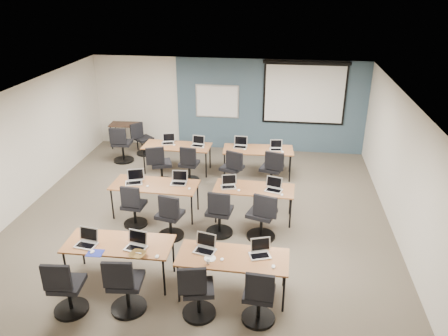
# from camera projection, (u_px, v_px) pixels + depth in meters

# --- Properties ---
(floor) EXTENTS (8.00, 9.00, 0.02)m
(floor) POSITION_uv_depth(u_px,v_px,m) (200.00, 222.00, 9.32)
(floor) COLOR #6B6354
(floor) RESTS_ON ground
(ceiling) EXTENTS (8.00, 9.00, 0.02)m
(ceiling) POSITION_uv_depth(u_px,v_px,m) (197.00, 99.00, 8.23)
(ceiling) COLOR white
(ceiling) RESTS_ON ground
(wall_back) EXTENTS (8.00, 0.04, 2.70)m
(wall_back) POSITION_uv_depth(u_px,v_px,m) (228.00, 104.00, 12.85)
(wall_back) COLOR beige
(wall_back) RESTS_ON ground
(wall_front) EXTENTS (8.00, 0.04, 2.70)m
(wall_front) POSITION_uv_depth(u_px,v_px,m) (120.00, 328.00, 4.70)
(wall_front) COLOR beige
(wall_front) RESTS_ON ground
(wall_left) EXTENTS (0.04, 9.00, 2.70)m
(wall_left) POSITION_uv_depth(u_px,v_px,m) (14.00, 154.00, 9.28)
(wall_left) COLOR beige
(wall_left) RESTS_ON ground
(wall_right) EXTENTS (0.04, 9.00, 2.70)m
(wall_right) POSITION_uv_depth(u_px,v_px,m) (406.00, 176.00, 8.28)
(wall_right) COLOR beige
(wall_right) RESTS_ON ground
(blue_accent_panel) EXTENTS (5.50, 0.04, 2.70)m
(blue_accent_panel) POSITION_uv_depth(u_px,v_px,m) (270.00, 106.00, 12.67)
(blue_accent_panel) COLOR #3D5977
(blue_accent_panel) RESTS_ON wall_back
(whiteboard) EXTENTS (1.28, 0.03, 0.98)m
(whiteboard) POSITION_uv_depth(u_px,v_px,m) (217.00, 101.00, 12.78)
(whiteboard) COLOR silver
(whiteboard) RESTS_ON wall_back
(projector_screen) EXTENTS (2.40, 0.10, 1.82)m
(projector_screen) POSITION_uv_depth(u_px,v_px,m) (305.00, 90.00, 12.28)
(projector_screen) COLOR black
(projector_screen) RESTS_ON wall_back
(training_table_front_left) EXTENTS (1.80, 0.75, 0.73)m
(training_table_front_left) POSITION_uv_depth(u_px,v_px,m) (119.00, 245.00, 7.31)
(training_table_front_left) COLOR brown
(training_table_front_left) RESTS_ON floor
(training_table_front_right) EXTENTS (1.78, 0.74, 0.73)m
(training_table_front_right) POSITION_uv_depth(u_px,v_px,m) (233.00, 259.00, 6.96)
(training_table_front_right) COLOR brown
(training_table_front_right) RESTS_ON floor
(training_table_mid_left) EXTENTS (1.85, 0.77, 0.73)m
(training_table_mid_left) POSITION_uv_depth(u_px,v_px,m) (155.00, 186.00, 9.37)
(training_table_mid_left) COLOR brown
(training_table_mid_left) RESTS_ON floor
(training_table_mid_right) EXTENTS (1.68, 0.70, 0.73)m
(training_table_mid_right) POSITION_uv_depth(u_px,v_px,m) (254.00, 190.00, 9.21)
(training_table_mid_right) COLOR #976426
(training_table_mid_right) RESTS_ON floor
(training_table_back_left) EXTENTS (1.77, 0.74, 0.73)m
(training_table_back_left) POSITION_uv_depth(u_px,v_px,m) (177.00, 147.00, 11.50)
(training_table_back_left) COLOR #915837
(training_table_back_left) RESTS_ON floor
(training_table_back_right) EXTENTS (1.79, 0.75, 0.73)m
(training_table_back_right) POSITION_uv_depth(u_px,v_px,m) (258.00, 151.00, 11.26)
(training_table_back_right) COLOR brown
(training_table_back_right) RESTS_ON floor
(laptop_0) EXTENTS (0.34, 0.29, 0.26)m
(laptop_0) POSITION_uv_depth(u_px,v_px,m) (87.00, 241.00, 7.24)
(laptop_0) COLOR #A8A8B5
(laptop_0) RESTS_ON training_table_front_left
(mouse_0) EXTENTS (0.09, 0.12, 0.04)m
(mouse_0) POSITION_uv_depth(u_px,v_px,m) (92.00, 252.00, 7.04)
(mouse_0) COLOR white
(mouse_0) RESTS_ON training_table_front_left
(task_chair_0) EXTENTS (0.53, 0.53, 1.01)m
(task_chair_0) POSITION_uv_depth(u_px,v_px,m) (66.00, 291.00, 6.65)
(task_chair_0) COLOR black
(task_chair_0) RESTS_ON floor
(laptop_1) EXTENTS (0.34, 0.29, 0.26)m
(laptop_1) POSITION_uv_depth(u_px,v_px,m) (136.00, 244.00, 7.16)
(laptop_1) COLOR #AFAFAF
(laptop_1) RESTS_ON training_table_front_left
(mouse_1) EXTENTS (0.08, 0.11, 0.04)m
(mouse_1) POSITION_uv_depth(u_px,v_px,m) (157.00, 257.00, 6.92)
(mouse_1) COLOR white
(mouse_1) RESTS_ON training_table_front_left
(task_chair_1) EXTENTS (0.56, 0.56, 1.04)m
(task_chair_1) POSITION_uv_depth(u_px,v_px,m) (125.00, 289.00, 6.68)
(task_chair_1) COLOR black
(task_chair_1) RESTS_ON floor
(laptop_2) EXTENTS (0.34, 0.29, 0.26)m
(laptop_2) POSITION_uv_depth(u_px,v_px,m) (205.00, 247.00, 7.09)
(laptop_2) COLOR #9FA0A8
(laptop_2) RESTS_ON training_table_front_right
(mouse_2) EXTENTS (0.08, 0.10, 0.03)m
(mouse_2) POSITION_uv_depth(u_px,v_px,m) (222.00, 259.00, 6.86)
(mouse_2) COLOR white
(mouse_2) RESTS_ON training_table_front_right
(task_chair_2) EXTENTS (0.52, 0.52, 1.00)m
(task_chair_2) POSITION_uv_depth(u_px,v_px,m) (197.00, 295.00, 6.58)
(task_chair_2) COLOR black
(task_chair_2) RESTS_ON floor
(laptop_3) EXTENTS (0.33, 0.28, 0.25)m
(laptop_3) POSITION_uv_depth(u_px,v_px,m) (260.00, 251.00, 6.97)
(laptop_3) COLOR #B2B2B9
(laptop_3) RESTS_ON training_table_front_right
(mouse_3) EXTENTS (0.07, 0.10, 0.03)m
(mouse_3) POSITION_uv_depth(u_px,v_px,m) (274.00, 267.00, 6.69)
(mouse_3) COLOR white
(mouse_3) RESTS_ON training_table_front_right
(task_chair_3) EXTENTS (0.51, 0.51, 1.00)m
(task_chair_3) POSITION_uv_depth(u_px,v_px,m) (259.00, 300.00, 6.48)
(task_chair_3) COLOR black
(task_chair_3) RESTS_ON floor
(laptop_4) EXTENTS (0.36, 0.31, 0.27)m
(laptop_4) POSITION_uv_depth(u_px,v_px,m) (135.00, 180.00, 9.41)
(laptop_4) COLOR silver
(laptop_4) RESTS_ON training_table_mid_left
(mouse_4) EXTENTS (0.08, 0.11, 0.03)m
(mouse_4) POSITION_uv_depth(u_px,v_px,m) (148.00, 186.00, 9.24)
(mouse_4) COLOR white
(mouse_4) RESTS_ON training_table_mid_left
(task_chair_4) EXTENTS (0.49, 0.49, 0.98)m
(task_chair_4) POSITION_uv_depth(u_px,v_px,m) (134.00, 209.00, 9.02)
(task_chair_4) COLOR black
(task_chair_4) RESTS_ON floor
(laptop_5) EXTENTS (0.34, 0.29, 0.25)m
(laptop_5) POSITION_uv_depth(u_px,v_px,m) (179.00, 180.00, 9.38)
(laptop_5) COLOR #BCBCBD
(laptop_5) RESTS_ON training_table_mid_left
(mouse_5) EXTENTS (0.07, 0.10, 0.03)m
(mouse_5) POSITION_uv_depth(u_px,v_px,m) (189.00, 189.00, 9.14)
(mouse_5) COLOR white
(mouse_5) RESTS_ON training_table_mid_left
(task_chair_5) EXTENTS (0.53, 0.53, 1.01)m
(task_chair_5) POSITION_uv_depth(u_px,v_px,m) (170.00, 220.00, 8.60)
(task_chair_5) COLOR black
(task_chair_5) RESTS_ON floor
(laptop_6) EXTENTS (0.31, 0.27, 0.24)m
(laptop_6) POSITION_uv_depth(u_px,v_px,m) (229.00, 184.00, 9.23)
(laptop_6) COLOR silver
(laptop_6) RESTS_ON training_table_mid_right
(mouse_6) EXTENTS (0.07, 0.10, 0.03)m
(mouse_6) POSITION_uv_depth(u_px,v_px,m) (239.00, 190.00, 9.06)
(mouse_6) COLOR white
(mouse_6) RESTS_ON training_table_mid_right
(task_chair_6) EXTENTS (0.55, 0.55, 1.02)m
(task_chair_6) POSITION_uv_depth(u_px,v_px,m) (219.00, 216.00, 8.71)
(task_chair_6) COLOR black
(task_chair_6) RESTS_ON floor
(laptop_7) EXTENTS (0.34, 0.29, 0.26)m
(laptop_7) POSITION_uv_depth(u_px,v_px,m) (274.00, 187.00, 9.09)
(laptop_7) COLOR #B8B8BB
(laptop_7) RESTS_ON training_table_mid_right
(mouse_7) EXTENTS (0.07, 0.11, 0.03)m
(mouse_7) POSITION_uv_depth(u_px,v_px,m) (282.00, 195.00, 8.88)
(mouse_7) COLOR white
(mouse_7) RESTS_ON training_table_mid_right
(task_chair_7) EXTENTS (0.59, 0.57, 1.05)m
(task_chair_7) POSITION_uv_depth(u_px,v_px,m) (262.00, 220.00, 8.57)
(task_chair_7) COLOR black
(task_chair_7) RESTS_ON floor
(laptop_8) EXTENTS (0.33, 0.28, 0.25)m
(laptop_8) POSITION_uv_depth(u_px,v_px,m) (168.00, 141.00, 11.63)
(laptop_8) COLOR #B0B0B5
(laptop_8) RESTS_ON training_table_back_left
(mouse_8) EXTENTS (0.08, 0.10, 0.03)m
(mouse_8) POSITION_uv_depth(u_px,v_px,m) (174.00, 145.00, 11.49)
(mouse_8) COLOR white
(mouse_8) RESTS_ON training_table_back_left
(task_chair_8) EXTENTS (0.58, 0.55, 1.03)m
(task_chair_8) POSITION_uv_depth(u_px,v_px,m) (160.00, 168.00, 10.90)
(task_chair_8) COLOR black
(task_chair_8) RESTS_ON floor
(laptop_9) EXTENTS (0.33, 0.28, 0.25)m
(laptop_9) POSITION_uv_depth(u_px,v_px,m) (198.00, 143.00, 11.46)
(laptop_9) COLOR #B3B3BF
(laptop_9) RESTS_ON training_table_back_left
(mouse_9) EXTENTS (0.06, 0.09, 0.03)m
(mouse_9) POSITION_uv_depth(u_px,v_px,m) (203.00, 147.00, 11.33)
(mouse_9) COLOR white
(mouse_9) RESTS_ON training_table_back_left
(task_chair_9) EXTENTS (0.51, 0.51, 0.99)m
(task_chair_9) POSITION_uv_depth(u_px,v_px,m) (189.00, 167.00, 10.99)
(task_chair_9) COLOR black
(task_chair_9) RESTS_ON floor
(laptop_10) EXTENTS (0.35, 0.29, 0.26)m
(laptop_10) POSITION_uv_depth(u_px,v_px,m) (240.00, 144.00, 11.38)
(laptop_10) COLOR #B2B2B2
(laptop_10) RESTS_ON training_table_back_right
(mouse_10) EXTENTS (0.08, 0.10, 0.03)m
(mouse_10) POSITION_uv_depth(u_px,v_px,m) (245.00, 149.00, 11.20)
(mouse_10) COLOR white
(mouse_10) RESTS_ON training_table_back_right
(task_chair_10) EXTENTS (0.57, 0.54, 1.01)m
(task_chair_10) POSITION_uv_depth(u_px,v_px,m) (232.00, 172.00, 10.68)
(task_chair_10) COLOR black
(task_chair_10) RESTS_ON floor
(laptop_11) EXTENTS (0.31, 0.26, 0.24)m
(laptop_11) POSITION_uv_depth(u_px,v_px,m) (276.00, 147.00, 11.20)
(laptop_11) COLOR #A0A0AA
(laptop_11) RESTS_ON training_table_back_right
(mouse_11) EXTENTS (0.09, 0.12, 0.04)m
(mouse_11) POSITION_uv_depth(u_px,v_px,m) (283.00, 152.00, 11.03)
(mouse_11) COLOR white
(mouse_11) RESTS_ON training_table_back_right
(task_chair_11) EXTENTS (0.57, 0.56, 1.04)m
(task_chair_11) POSITION_uv_depth(u_px,v_px,m) (272.00, 173.00, 10.60)
(task_chair_11) COLOR black
(task_chair_11) RESTS_ON floor
(blue_mousepad) EXTENTS (0.27, 0.23, 0.01)m
(blue_mousepad) POSITION_uv_depth(u_px,v_px,m) (95.00, 253.00, 7.03)
(blue_mousepad) COLOR navy
(blue_mousepad) RESTS_ON training_table_front_left
(snack_bowl) EXTENTS (0.36, 0.36, 0.07)m
(snack_bowl) POSITION_uv_depth(u_px,v_px,m) (138.00, 255.00, 6.93)
(snack_bowl) COLOR brown
(snack_bowl) RESTS_ON training_table_front_left
(snack_plate) EXTENTS (0.23, 0.23, 0.01)m
(snack_plate) POSITION_uv_depth(u_px,v_px,m) (210.00, 258.00, 6.89)
(snack_plate) COLOR white
(snack_plate) RESTS_ON training_table_front_right
(coffee_cup) EXTENTS (0.06, 0.06, 0.05)m
(coffee_cup) POSITION_uv_depth(u_px,v_px,m) (208.00, 263.00, 6.74)
(coffee_cup) COLOR silver
(coffee_cup) RESTS_ON snack_plate
(utility_table) EXTENTS (0.92, 0.51, 0.75)m
(utility_table) POSITION_uv_depth(u_px,v_px,m) (126.00, 127.00, 13.13)
(utility_table) COLOR black
(utility_table) RESTS_ON floor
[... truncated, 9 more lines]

